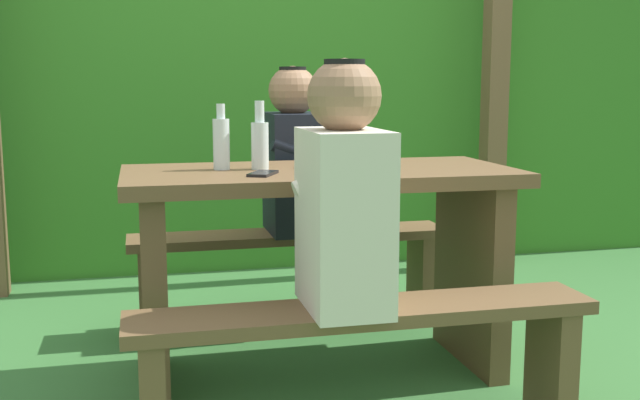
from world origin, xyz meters
The scene contains 12 objects.
ground_plane centered at (0.00, 0.00, 0.00)m, with size 12.00×12.00×0.00m, color #386E34.
hedge_backdrop centered at (0.00, 2.09, 0.89)m, with size 6.40×0.88×1.77m, color #357823.
pergola_post_right centered at (1.37, 1.41, 1.14)m, with size 0.12×0.12×2.28m, color brown.
picnic_table centered at (0.00, 0.00, 0.52)m, with size 1.40×0.64×0.77m.
bench_near centered at (0.00, -0.58, 0.31)m, with size 1.40×0.24×0.43m.
bench_far centered at (0.00, 0.58, 0.31)m, with size 1.40×0.24×0.43m.
person_white_shirt centered at (-0.07, -0.57, 0.76)m, with size 0.25×0.35×0.72m.
person_black_coat centered at (0.02, 0.57, 0.76)m, with size 0.25×0.35×0.72m.
drinking_glass centered at (0.02, 0.05, 0.82)m, with size 0.07×0.07×0.09m, color silver.
bottle_left centered at (-0.21, 0.04, 0.87)m, with size 0.06×0.06×0.24m.
bottle_right centered at (-0.35, 0.06, 0.87)m, with size 0.06×0.06×0.23m.
cell_phone centered at (-0.23, -0.13, 0.78)m, with size 0.07×0.14×0.01m, color black.
Camera 1 is at (-0.63, -2.66, 1.09)m, focal length 42.85 mm.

